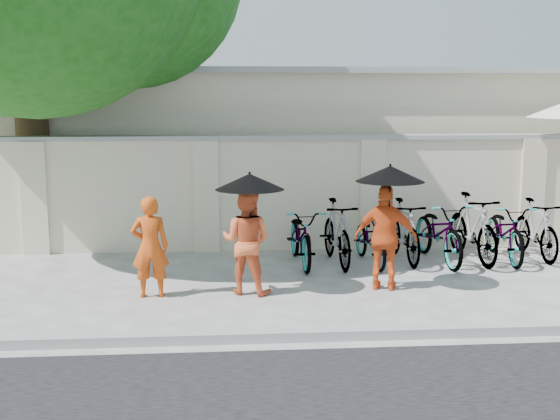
{
  "coord_description": "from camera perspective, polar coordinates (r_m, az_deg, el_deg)",
  "views": [
    {
      "loc": [
        -0.65,
        -9.41,
        2.82
      ],
      "look_at": [
        0.15,
        0.91,
        1.1
      ],
      "focal_mm": 45.0,
      "sensor_mm": 36.0,
      "label": 1
    }
  ],
  "objects": [
    {
      "name": "monk_center",
      "position": [
        9.95,
        -2.75,
        -2.55
      ],
      "size": [
        0.89,
        0.8,
        1.51
      ],
      "primitive_type": "imported",
      "rotation": [
        0.0,
        0.0,
        2.78
      ],
      "color": "#DF5D30",
      "rests_on": "ground"
    },
    {
      "name": "parasol_right",
      "position": [
        10.02,
        8.94,
        2.93
      ],
      "size": [
        0.98,
        0.98,
        0.95
      ],
      "color": "black",
      "rests_on": "ground"
    },
    {
      "name": "bike_0",
      "position": [
        11.66,
        1.74,
        -2.14
      ],
      "size": [
        0.74,
        1.86,
        0.96
      ],
      "primitive_type": "imported",
      "rotation": [
        0.0,
        0.0,
        0.06
      ],
      "color": "gray",
      "rests_on": "ground"
    },
    {
      "name": "bike_1",
      "position": [
        11.66,
        4.64,
        -1.86
      ],
      "size": [
        0.64,
        1.83,
        1.08
      ],
      "primitive_type": "imported",
      "rotation": [
        0.0,
        0.0,
        0.07
      ],
      "color": "gray",
      "rests_on": "ground"
    },
    {
      "name": "kerb",
      "position": [
        8.21,
        0.34,
        -10.2
      ],
      "size": [
        40.0,
        0.16,
        0.12
      ],
      "primitive_type": "cube",
      "color": "gray",
      "rests_on": "ground"
    },
    {
      "name": "bike_5",
      "position": [
        12.33,
        15.37,
        -1.4
      ],
      "size": [
        0.7,
        1.94,
        1.14
      ],
      "primitive_type": "imported",
      "rotation": [
        0.0,
        0.0,
        0.09
      ],
      "color": "gray",
      "rests_on": "ground"
    },
    {
      "name": "bike_2",
      "position": [
        11.82,
        7.41,
        -2.27
      ],
      "size": [
        0.72,
        1.71,
        0.87
      ],
      "primitive_type": "imported",
      "rotation": [
        0.0,
        0.0,
        0.08
      ],
      "color": "gray",
      "rests_on": "ground"
    },
    {
      "name": "ground",
      "position": [
        9.84,
        -0.49,
        -7.21
      ],
      "size": [
        80.0,
        80.0,
        0.0
      ],
      "primitive_type": "plane",
      "color": "#B8B8B8"
    },
    {
      "name": "compound_wall",
      "position": [
        12.84,
        2.97,
        1.28
      ],
      "size": [
        20.0,
        0.3,
        2.0
      ],
      "primitive_type": "cube",
      "color": "beige",
      "rests_on": "ground"
    },
    {
      "name": "bike_3",
      "position": [
        12.05,
        10.03,
        -1.69
      ],
      "size": [
        0.57,
        1.77,
        1.05
      ],
      "primitive_type": "imported",
      "rotation": [
        0.0,
        0.0,
        0.04
      ],
      "color": "gray",
      "rests_on": "ground"
    },
    {
      "name": "bike_4",
      "position": [
        12.13,
        12.8,
        -1.73
      ],
      "size": [
        0.86,
        2.03,
        1.04
      ],
      "primitive_type": "imported",
      "rotation": [
        0.0,
        0.0,
        0.09
      ],
      "color": "gray",
      "rests_on": "ground"
    },
    {
      "name": "parasol_center",
      "position": [
        9.73,
        -2.48,
        2.32
      ],
      "size": [
        0.97,
        0.97,
        0.87
      ],
      "color": "black",
      "rests_on": "ground"
    },
    {
      "name": "bike_7",
      "position": [
        12.9,
        20.06,
        -1.47
      ],
      "size": [
        0.51,
        1.7,
        1.01
      ],
      "primitive_type": "imported",
      "rotation": [
        0.0,
        0.0,
        0.02
      ],
      "color": "gray",
      "rests_on": "ground"
    },
    {
      "name": "monk_left",
      "position": [
        9.93,
        -10.52,
        -2.96
      ],
      "size": [
        0.54,
        0.37,
        1.43
      ],
      "primitive_type": "imported",
      "rotation": [
        0.0,
        0.0,
        3.19
      ],
      "color": "#D14911",
      "rests_on": "ground"
    },
    {
      "name": "building_behind",
      "position": [
        16.66,
        4.73,
        5.21
      ],
      "size": [
        14.0,
        6.0,
        3.2
      ],
      "primitive_type": "cube",
      "color": "beige",
      "rests_on": "ground"
    },
    {
      "name": "bike_6",
      "position": [
        12.57,
        17.84,
        -1.69
      ],
      "size": [
        0.78,
        1.92,
        0.99
      ],
      "primitive_type": "imported",
      "rotation": [
        0.0,
        0.0,
        -0.07
      ],
      "color": "gray",
      "rests_on": "ground"
    },
    {
      "name": "monk_right",
      "position": [
        10.24,
        8.6,
        -2.23
      ],
      "size": [
        0.97,
        0.63,
        1.54
      ],
      "primitive_type": "imported",
      "rotation": [
        0.0,
        0.0,
        2.83
      ],
      "color": "#DC501C",
      "rests_on": "ground"
    }
  ]
}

